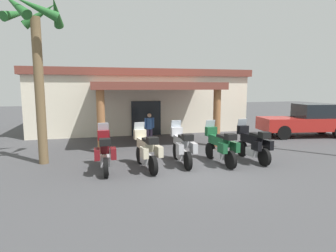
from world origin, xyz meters
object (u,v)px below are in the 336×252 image
(motorcycle_green, at_px, (220,146))
(palm_tree_roadside, at_px, (36,45))
(motorcycle_silver, at_px, (182,146))
(pickup_truck_red, at_px, (306,121))
(motorcycle_black, at_px, (253,144))
(motorcycle_maroon, at_px, (105,152))
(motorcycle_cream, at_px, (146,150))
(motel_building, at_px, (138,99))
(pedestrian, at_px, (149,126))

(motorcycle_green, height_order, palm_tree_roadside, palm_tree_roadside)
(motorcycle_silver, bearing_deg, palm_tree_roadside, 75.15)
(pickup_truck_red, xyz_separation_m, palm_tree_roadside, (-14.28, -1.92, 3.52))
(motorcycle_silver, relative_size, motorcycle_green, 1.00)
(motorcycle_black, bearing_deg, pickup_truck_red, -57.50)
(motorcycle_maroon, height_order, motorcycle_cream, same)
(motel_building, distance_m, motorcycle_maroon, 10.60)
(motorcycle_cream, xyz_separation_m, pickup_truck_red, (10.63, 3.83, 0.24))
(motorcycle_black, xyz_separation_m, pedestrian, (-3.15, 4.54, 0.22))
(motorcycle_maroon, bearing_deg, pedestrian, -29.29)
(motorcycle_green, xyz_separation_m, palm_tree_roadside, (-6.53, 2.04, 3.76))
(motorcycle_black, distance_m, pickup_truck_red, 7.47)
(motel_building, bearing_deg, pedestrian, -93.26)
(motorcycle_black, relative_size, pickup_truck_red, 0.40)
(pedestrian, bearing_deg, pickup_truck_red, 78.48)
(motorcycle_cream, xyz_separation_m, motorcycle_black, (4.32, -0.14, 0.00))
(motorcycle_maroon, relative_size, pickup_truck_red, 0.40)
(motorcycle_green, bearing_deg, pickup_truck_red, -64.95)
(motel_building, height_order, motorcycle_black, motel_building)
(motorcycle_green, bearing_deg, motorcycle_silver, 74.57)
(pedestrian, bearing_deg, motorcycle_maroon, -40.12)
(motorcycle_green, height_order, pedestrian, motorcycle_green)
(motorcycle_black, relative_size, palm_tree_roadside, 0.35)
(pedestrian, xyz_separation_m, palm_tree_roadside, (-4.82, -2.48, 3.54))
(motorcycle_green, bearing_deg, motorcycle_cream, 85.48)
(motorcycle_maroon, relative_size, palm_tree_roadside, 0.35)
(motorcycle_silver, distance_m, motorcycle_green, 1.48)
(motorcycle_silver, height_order, palm_tree_roadside, palm_tree_roadside)
(pedestrian, relative_size, palm_tree_roadside, 0.25)
(motorcycle_silver, xyz_separation_m, pickup_truck_red, (9.19, 3.62, 0.24))
(motorcycle_cream, height_order, motorcycle_silver, same)
(motel_building, distance_m, motorcycle_green, 10.50)
(motorcycle_cream, relative_size, pedestrian, 1.38)
(motel_building, bearing_deg, motorcycle_green, -81.42)
(motel_building, distance_m, pedestrian, 5.97)
(motorcycle_cream, distance_m, motorcycle_green, 2.88)
(motorcycle_cream, bearing_deg, motel_building, -14.27)
(motorcycle_cream, height_order, pickup_truck_red, pickup_truck_red)
(motorcycle_silver, distance_m, pedestrian, 4.19)
(motel_building, distance_m, motorcycle_silver, 10.10)
(motorcycle_maroon, bearing_deg, motorcycle_silver, -87.15)
(motel_building, xyz_separation_m, palm_tree_roadside, (-5.39, -8.31, 2.39))
(motorcycle_cream, distance_m, pickup_truck_red, 11.31)
(motel_building, bearing_deg, motorcycle_cream, -97.37)
(motel_building, relative_size, motorcycle_cream, 6.51)
(motel_building, xyz_separation_m, motorcycle_cream, (-1.74, -10.22, -1.37))
(motorcycle_green, distance_m, pickup_truck_red, 8.71)
(motel_building, xyz_separation_m, motorcycle_green, (1.14, -10.35, -1.37))
(motorcycle_silver, relative_size, palm_tree_roadside, 0.35)
(motorcycle_maroon, xyz_separation_m, motorcycle_cream, (1.44, -0.21, 0.00))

